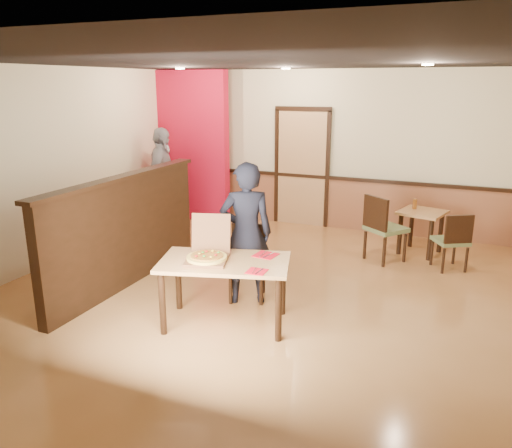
# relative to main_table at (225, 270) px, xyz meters

# --- Properties ---
(floor) EXTENTS (7.00, 7.00, 0.00)m
(floor) POSITION_rel_main_table_xyz_m (0.31, 0.74, -0.63)
(floor) COLOR #C0854B
(floor) RESTS_ON ground
(ceiling) EXTENTS (7.00, 7.00, 0.00)m
(ceiling) POSITION_rel_main_table_xyz_m (0.31, 0.74, 2.17)
(ceiling) COLOR black
(ceiling) RESTS_ON wall_back
(wall_back) EXTENTS (7.00, 0.00, 7.00)m
(wall_back) POSITION_rel_main_table_xyz_m (0.31, 4.24, 0.77)
(wall_back) COLOR beige
(wall_back) RESTS_ON floor
(wall_left) EXTENTS (0.00, 7.00, 7.00)m
(wall_left) POSITION_rel_main_table_xyz_m (-3.19, 0.74, 0.77)
(wall_left) COLOR beige
(wall_left) RESTS_ON floor
(wainscot_back) EXTENTS (7.00, 0.04, 0.90)m
(wainscot_back) POSITION_rel_main_table_xyz_m (0.31, 4.21, -0.18)
(wainscot_back) COLOR #965C3C
(wainscot_back) RESTS_ON floor
(chair_rail_back) EXTENTS (7.00, 0.06, 0.06)m
(chair_rail_back) POSITION_rel_main_table_xyz_m (0.31, 4.19, 0.29)
(chair_rail_back) COLOR black
(chair_rail_back) RESTS_ON wall_back
(back_door) EXTENTS (0.90, 0.06, 2.10)m
(back_door) POSITION_rel_main_table_xyz_m (-0.49, 4.20, 0.42)
(back_door) COLOR tan
(back_door) RESTS_ON wall_back
(booth_partition) EXTENTS (0.20, 3.10, 1.44)m
(booth_partition) POSITION_rel_main_table_xyz_m (-1.69, 0.54, 0.11)
(booth_partition) COLOR black
(booth_partition) RESTS_ON floor
(red_accent_panel) EXTENTS (1.60, 0.20, 2.78)m
(red_accent_panel) POSITION_rel_main_table_xyz_m (-2.59, 3.74, 0.77)
(red_accent_panel) COLOR #B90D2B
(red_accent_panel) RESTS_ON floor
(spot_a) EXTENTS (0.14, 0.14, 0.02)m
(spot_a) POSITION_rel_main_table_xyz_m (-1.99, 2.54, 2.15)
(spot_a) COLOR #FFE4B2
(spot_a) RESTS_ON ceiling
(spot_b) EXTENTS (0.14, 0.14, 0.02)m
(spot_b) POSITION_rel_main_table_xyz_m (-0.49, 3.24, 2.15)
(spot_b) COLOR #FFE4B2
(spot_b) RESTS_ON ceiling
(spot_c) EXTENTS (0.14, 0.14, 0.02)m
(spot_c) POSITION_rel_main_table_xyz_m (1.71, 2.24, 2.15)
(spot_c) COLOR #FFE4B2
(spot_c) RESTS_ON ceiling
(main_table) EXTENTS (1.54, 1.14, 0.74)m
(main_table) POSITION_rel_main_table_xyz_m (0.00, 0.00, 0.00)
(main_table) COLOR tan
(main_table) RESTS_ON floor
(diner_chair) EXTENTS (0.56, 0.56, 0.90)m
(diner_chair) POSITION_rel_main_table_xyz_m (-0.07, 0.78, -0.14)
(diner_chair) COLOR #5F6F41
(diner_chair) RESTS_ON floor
(side_chair_left) EXTENTS (0.69, 0.69, 1.00)m
(side_chair_left) POSITION_rel_main_table_xyz_m (1.24, 2.70, -0.08)
(side_chair_left) COLOR #5F6F41
(side_chair_left) RESTS_ON floor
(side_chair_right) EXTENTS (0.57, 0.57, 0.84)m
(side_chair_right) POSITION_rel_main_table_xyz_m (2.22, 2.70, -0.17)
(side_chair_right) COLOR #5F6F41
(side_chair_right) RESTS_ON floor
(side_table) EXTENTS (0.77, 0.77, 0.67)m
(side_table) POSITION_rel_main_table_xyz_m (1.74, 3.31, -0.12)
(side_table) COLOR tan
(side_table) RESTS_ON floor
(diner) EXTENTS (0.74, 0.65, 1.71)m
(diner) POSITION_rel_main_table_xyz_m (-0.03, 0.64, 0.23)
(diner) COLOR black
(diner) RESTS_ON floor
(passerby) EXTENTS (0.75, 1.15, 1.82)m
(passerby) POSITION_rel_main_table_xyz_m (-2.69, 2.96, 0.28)
(passerby) COLOR gray
(passerby) RESTS_ON floor
(pizza_box) EXTENTS (0.55, 0.61, 0.45)m
(pizza_box) POSITION_rel_main_table_xyz_m (-0.17, -0.05, 0.17)
(pizza_box) COLOR brown
(pizza_box) RESTS_ON main_table
(pizza) EXTENTS (0.52, 0.52, 0.03)m
(pizza) POSITION_rel_main_table_xyz_m (-0.16, -0.10, 0.15)
(pizza) COLOR #F4D058
(pizza) RESTS_ON pizza_box
(napkin_near) EXTENTS (0.20, 0.20, 0.01)m
(napkin_near) POSITION_rel_main_table_xyz_m (0.44, -0.16, 0.11)
(napkin_near) COLOR red
(napkin_near) RESTS_ON main_table
(napkin_far) EXTENTS (0.26, 0.26, 0.01)m
(napkin_far) POSITION_rel_main_table_xyz_m (0.34, 0.33, 0.11)
(napkin_far) COLOR red
(napkin_far) RESTS_ON main_table
(condiment) EXTENTS (0.06, 0.06, 0.16)m
(condiment) POSITION_rel_main_table_xyz_m (1.61, 3.42, 0.12)
(condiment) COLOR brown
(condiment) RESTS_ON side_table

